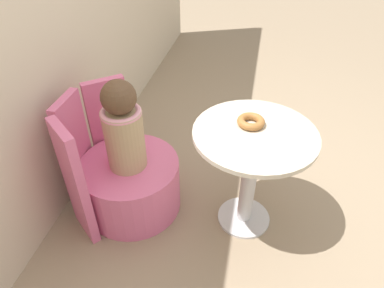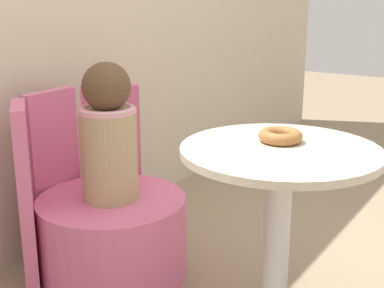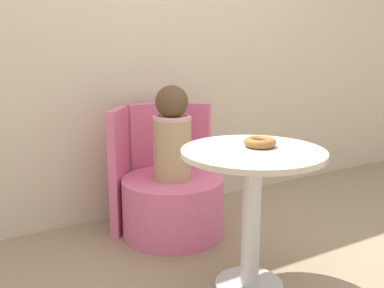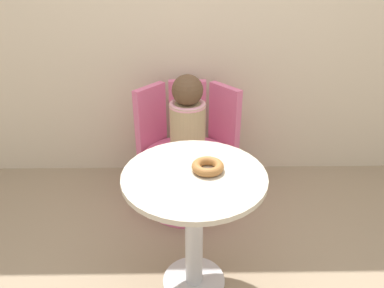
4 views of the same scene
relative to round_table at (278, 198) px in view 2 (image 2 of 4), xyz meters
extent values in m
cylinder|color=silver|center=(0.00, 0.00, -0.16)|extent=(0.09, 0.09, 0.63)
cylinder|color=beige|center=(0.00, 0.00, 0.16)|extent=(0.65, 0.65, 0.02)
cylinder|color=#DB6693|center=(-0.03, 0.71, -0.32)|extent=(0.60, 0.60, 0.35)
cube|color=#DB6693|center=(-0.03, 1.04, -0.12)|extent=(0.26, 0.05, 0.75)
cube|color=#DB6693|center=(0.22, 0.92, -0.12)|extent=(0.20, 0.23, 0.75)
cube|color=#DB6693|center=(-0.28, 0.92, -0.12)|extent=(0.20, 0.23, 0.75)
cylinder|color=tan|center=(-0.03, 0.71, 0.04)|extent=(0.22, 0.22, 0.37)
torus|color=pink|center=(-0.03, 0.71, 0.21)|extent=(0.23, 0.23, 0.04)
sphere|color=brown|center=(-0.03, 0.71, 0.31)|extent=(0.19, 0.19, 0.19)
torus|color=#9E6633|center=(0.06, 0.03, 0.19)|extent=(0.15, 0.15, 0.04)
camera|label=1|loc=(-1.45, 0.02, 1.20)|focal=32.00mm
camera|label=2|loc=(-1.52, -0.67, 0.66)|focal=50.00mm
camera|label=3|loc=(-1.22, -1.52, 0.65)|focal=42.00mm
camera|label=4|loc=(-0.03, -1.39, 1.07)|focal=35.00mm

